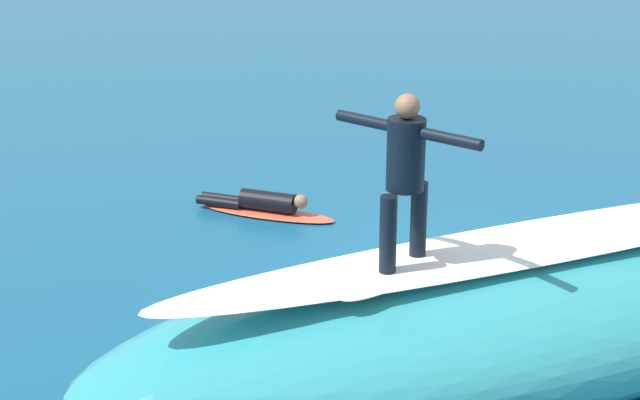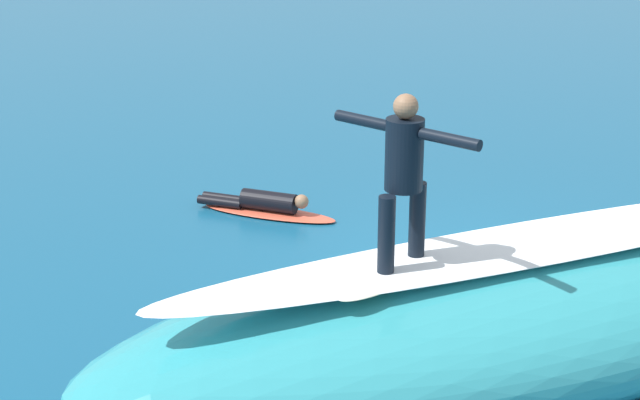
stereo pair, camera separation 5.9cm
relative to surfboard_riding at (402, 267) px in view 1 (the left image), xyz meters
name	(u,v)px [view 1 (the left image)]	position (x,y,z in m)	size (l,w,h in m)	color
ground_plane	(469,275)	(-1.38, -3.00, -1.50)	(120.00, 120.00, 0.00)	#145175
wave_crest	(529,313)	(-1.38, -0.47, -0.77)	(9.26, 2.91, 1.46)	teal
wave_foam_lip	(535,242)	(-1.38, -0.47, 0.00)	(7.87, 1.02, 0.08)	white
surfboard_riding	(402,267)	(0.00, 0.00, 0.00)	(1.83, 0.52, 0.07)	#EAE5C6
surfer_riding	(405,167)	(0.00, 0.00, 0.97)	(1.15, 1.13, 1.60)	black
surfboard_paddling	(268,213)	(1.07, -5.36, -1.47)	(2.06, 0.51, 0.06)	#E0563D
surfer_paddling	(260,201)	(1.19, -5.42, -1.30)	(1.63, 0.93, 0.31)	black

